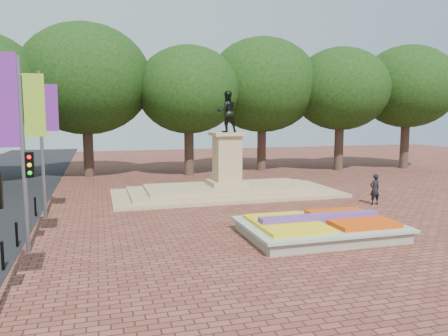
# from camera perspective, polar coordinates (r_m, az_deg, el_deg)

# --- Properties ---
(ground) EXTENTS (90.00, 90.00, 0.00)m
(ground) POSITION_cam_1_polar(r_m,az_deg,el_deg) (19.94, 7.01, -7.52)
(ground) COLOR brown
(ground) RESTS_ON ground
(flower_bed) EXTENTS (6.30, 4.30, 0.91)m
(flower_bed) POSITION_cam_1_polar(r_m,az_deg,el_deg) (18.54, 12.43, -7.53)
(flower_bed) COLOR gray
(flower_bed) RESTS_ON ground
(monument) EXTENTS (14.00, 6.00, 6.40)m
(monument) POSITION_cam_1_polar(r_m,az_deg,el_deg) (27.15, 0.39, -1.70)
(monument) COLOR tan
(monument) RESTS_ON ground
(tree_row_back) EXTENTS (44.80, 8.80, 10.43)m
(tree_row_back) POSITION_cam_1_polar(r_m,az_deg,el_deg) (37.14, -0.56, 9.58)
(tree_row_back) COLOR #36261D
(tree_row_back) RESTS_ON ground
(banner_poles) EXTENTS (0.88, 11.17, 7.00)m
(banner_poles) POSITION_cam_1_polar(r_m,az_deg,el_deg) (16.64, -24.53, 2.58)
(banner_poles) COLOR slate
(banner_poles) RESTS_ON ground
(bollard_row) EXTENTS (0.12, 13.12, 0.98)m
(bollard_row) POSITION_cam_1_polar(r_m,az_deg,el_deg) (17.10, -26.15, -8.81)
(bollard_row) COLOR black
(bollard_row) RESTS_ON ground
(pedestrian) EXTENTS (0.67, 0.47, 1.73)m
(pedestrian) POSITION_cam_1_polar(r_m,az_deg,el_deg) (25.64, 19.09, -2.64)
(pedestrian) COLOR black
(pedestrian) RESTS_ON ground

